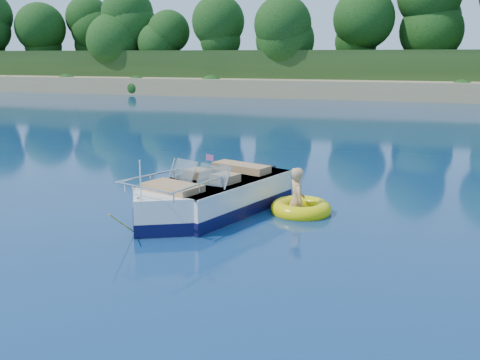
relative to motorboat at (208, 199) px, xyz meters
The scene contains 6 objects.
ground 1.36m from the motorboat, 104.57° to the right, with size 160.00×160.00×0.00m, color #0A2549.
shoreline 62.50m from the motorboat, 90.30° to the left, with size 170.00×59.00×6.00m.
treeline 40.08m from the motorboat, 90.42° to the left, with size 150.00×7.12×8.19m.
motorboat is the anchor object (origin of this frame).
tow_tube 2.18m from the motorboat, 19.31° to the left, with size 1.48×1.48×0.37m.
boy 2.08m from the motorboat, 19.89° to the left, with size 0.60×0.40×1.65m, color tan.
Camera 1 is at (4.71, -9.78, 3.58)m, focal length 40.00 mm.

